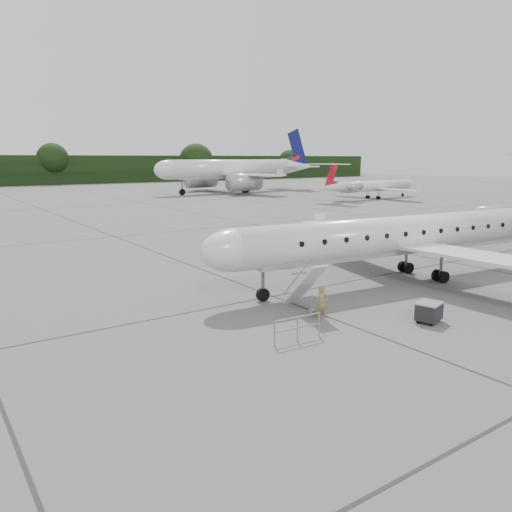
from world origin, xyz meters
TOP-DOWN VIEW (x-y plane):
  - ground at (0.00, 0.00)m, footprint 320.00×320.00m
  - treeline at (0.00, 130.00)m, footprint 260.00×4.00m
  - main_regional_jet at (2.91, 2.37)m, footprint 32.54×25.07m
  - airstair at (-6.51, 1.05)m, footprint 1.13×2.57m
  - passenger at (-6.66, -0.34)m, footprint 0.67×0.60m
  - safety_railing at (-9.36, -1.89)m, footprint 2.20×0.22m
  - baggage_cart at (-3.03, -3.41)m, footprint 1.32×1.17m
  - bg_narrowbody at (34.93, 74.54)m, footprint 40.64×30.88m
  - bg_regional_right at (47.80, 45.53)m, footprint 26.01×19.77m

SIDE VIEW (x-z plane):
  - ground at x=0.00m, z-range 0.00..0.00m
  - baggage_cart at x=-3.03m, z-range 0.00..0.97m
  - safety_railing at x=-9.36m, z-range 0.00..1.00m
  - passenger at x=-6.66m, z-range 0.00..1.54m
  - airstair at x=-6.51m, z-range 0.00..2.43m
  - bg_regional_right at x=47.80m, z-range 0.00..6.44m
  - main_regional_jet at x=2.91m, z-range 0.00..7.76m
  - treeline at x=0.00m, z-range 0.00..8.00m
  - bg_narrowbody at x=34.93m, z-range 0.00..13.77m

